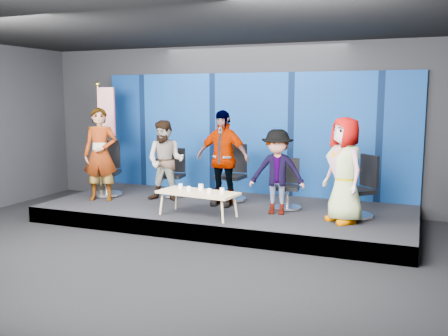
{
  "coord_description": "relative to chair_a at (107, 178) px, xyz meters",
  "views": [
    {
      "loc": [
        3.46,
        -6.31,
        2.42
      ],
      "look_at": [
        -0.01,
        2.4,
        1.05
      ],
      "focal_mm": 40.0,
      "sensor_mm": 36.0,
      "label": 1
    }
  ],
  "objects": [
    {
      "name": "ground",
      "position": [
        2.75,
        -2.53,
        -0.68
      ],
      "size": [
        10.0,
        10.0,
        0.0
      ],
      "primitive_type": "plane",
      "color": "black",
      "rests_on": "ground"
    },
    {
      "name": "room_walls",
      "position": [
        2.75,
        -2.53,
        1.75
      ],
      "size": [
        10.02,
        8.02,
        3.51
      ],
      "color": "black",
      "rests_on": "ground"
    },
    {
      "name": "riser",
      "position": [
        2.75,
        -0.03,
        -0.53
      ],
      "size": [
        7.0,
        3.0,
        0.3
      ],
      "primitive_type": "cube",
      "color": "black",
      "rests_on": "ground"
    },
    {
      "name": "backdrop",
      "position": [
        2.75,
        1.42,
        0.92
      ],
      "size": [
        7.0,
        0.08,
        2.6
      ],
      "primitive_type": "cube",
      "color": "#061D4C",
      "rests_on": "riser"
    },
    {
      "name": "chair_a",
      "position": [
        0.0,
        0.0,
        0.0
      ],
      "size": [
        0.84,
        0.84,
        1.16
      ],
      "rotation": [
        0.0,
        0.0,
        0.34
      ],
      "color": "silver",
      "rests_on": "riser"
    },
    {
      "name": "panelist_a",
      "position": [
        0.19,
        -0.47,
        0.56
      ],
      "size": [
        0.8,
        0.65,
        1.88
      ],
      "primitive_type": "imported",
      "rotation": [
        0.0,
        0.0,
        0.34
      ],
      "color": "black",
      "rests_on": "riser"
    },
    {
      "name": "chair_b",
      "position": [
        1.34,
        0.46,
        -0.05
      ],
      "size": [
        0.63,
        0.63,
        1.01
      ],
      "rotation": [
        0.0,
        0.0,
        0.13
      ],
      "color": "silver",
      "rests_on": "riser"
    },
    {
      "name": "panelist_b",
      "position": [
        1.44,
        -0.03,
        0.43
      ],
      "size": [
        0.86,
        0.71,
        1.63
      ],
      "primitive_type": "imported",
      "rotation": [
        0.0,
        0.0,
        0.13
      ],
      "color": "black",
      "rests_on": "riser"
    },
    {
      "name": "chair_c",
      "position": [
        2.66,
        0.5,
        -0.01
      ],
      "size": [
        0.69,
        0.69,
        1.14
      ],
      "rotation": [
        0.0,
        0.0,
        -0.07
      ],
      "color": "silver",
      "rests_on": "riser"
    },
    {
      "name": "panelist_c",
      "position": [
        2.66,
        -0.01,
        0.54
      ],
      "size": [
        1.11,
        0.53,
        1.85
      ],
      "primitive_type": "imported",
      "rotation": [
        0.0,
        0.0,
        -0.07
      ],
      "color": "black",
      "rests_on": "riser"
    },
    {
      "name": "chair_d",
      "position": [
        3.91,
        0.19,
        -0.07
      ],
      "size": [
        0.6,
        0.6,
        0.94
      ],
      "rotation": [
        0.0,
        0.0,
        0.14
      ],
      "color": "silver",
      "rests_on": "riser"
    },
    {
      "name": "panelist_d",
      "position": [
        3.83,
        -0.3,
        0.38
      ],
      "size": [
        1.06,
        0.7,
        1.53
      ],
      "primitive_type": "imported",
      "rotation": [
        0.0,
        0.0,
        0.14
      ],
      "color": "black",
      "rests_on": "riser"
    },
    {
      "name": "chair_e",
      "position": [
        5.25,
        -0.02,
        -0.02
      ],
      "size": [
        0.87,
        0.87,
        1.09
      ],
      "rotation": [
        0.0,
        0.0,
        -0.8
      ],
      "color": "silver",
      "rests_on": "riser"
    },
    {
      "name": "panelist_e",
      "position": [
        5.04,
        -0.47,
        0.5
      ],
      "size": [
        1.01,
        1.01,
        1.77
      ],
      "primitive_type": "imported",
      "rotation": [
        0.0,
        0.0,
        -0.8
      ],
      "color": "black",
      "rests_on": "riser"
    },
    {
      "name": "coffee_table",
      "position": [
        2.58,
        -0.98,
        0.02
      ],
      "size": [
        1.49,
        0.78,
        0.44
      ],
      "rotation": [
        0.0,
        0.0,
        -0.12
      ],
      "color": "#A3825F",
      "rests_on": "riser"
    },
    {
      "name": "mug_a",
      "position": [
        2.18,
        -0.86,
        0.1
      ],
      "size": [
        0.08,
        0.08,
        0.09
      ],
      "primitive_type": "cylinder",
      "color": "silver",
      "rests_on": "coffee_table"
    },
    {
      "name": "mug_b",
      "position": [
        2.42,
        -1.01,
        0.1
      ],
      "size": [
        0.07,
        0.07,
        0.09
      ],
      "primitive_type": "cylinder",
      "color": "silver",
      "rests_on": "coffee_table"
    },
    {
      "name": "mug_c",
      "position": [
        2.58,
        -0.84,
        0.11
      ],
      "size": [
        0.09,
        0.09,
        0.11
      ],
      "primitive_type": "cylinder",
      "color": "silver",
      "rests_on": "coffee_table"
    },
    {
      "name": "mug_d",
      "position": [
        2.85,
        -1.09,
        0.1
      ],
      "size": [
        0.08,
        0.08,
        0.09
      ],
      "primitive_type": "cylinder",
      "color": "silver",
      "rests_on": "coffee_table"
    },
    {
      "name": "mug_e",
      "position": [
        3.03,
        -0.96,
        0.1
      ],
      "size": [
        0.08,
        0.08,
        0.09
      ],
      "primitive_type": "cylinder",
      "color": "silver",
      "rests_on": "coffee_table"
    },
    {
      "name": "flag_stand",
      "position": [
        -0.37,
        0.46,
        0.9
      ],
      "size": [
        0.56,
        0.32,
        2.43
      ],
      "rotation": [
        0.0,
        0.0,
        0.15
      ],
      "color": "black",
      "rests_on": "riser"
    }
  ]
}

